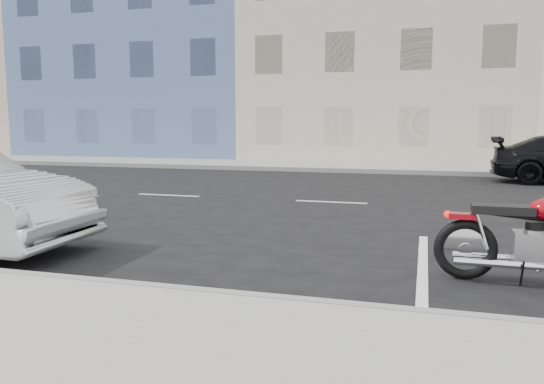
{
  "coord_description": "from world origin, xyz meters",
  "views": [
    {
      "loc": [
        -0.02,
        -11.59,
        1.76
      ],
      "look_at": [
        -2.06,
        -4.55,
        0.8
      ],
      "focal_mm": 35.0,
      "sensor_mm": 36.0,
      "label": 1
    }
  ],
  "objects": [
    {
      "name": "bldg_blue",
      "position": [
        -14.0,
        16.3,
        6.5
      ],
      "size": [
        12.0,
        12.0,
        13.0
      ],
      "primitive_type": "cube",
      "color": "#4F6594",
      "rests_on": "ground"
    },
    {
      "name": "curb_far",
      "position": [
        -5.0,
        7.0,
        0.08
      ],
      "size": [
        80.0,
        0.12,
        0.16
      ],
      "primitive_type": "cube",
      "color": "gray",
      "rests_on": "ground"
    },
    {
      "name": "ground",
      "position": [
        0.0,
        0.0,
        0.0
      ],
      "size": [
        120.0,
        120.0,
        0.0
      ],
      "primitive_type": "plane",
      "color": "black",
      "rests_on": "ground"
    },
    {
      "name": "bldg_cream",
      "position": [
        -2.0,
        16.3,
        5.75
      ],
      "size": [
        12.0,
        12.0,
        11.5
      ],
      "primitive_type": "cube",
      "color": "beige",
      "rests_on": "ground"
    },
    {
      "name": "sidewalk_far",
      "position": [
        -5.0,
        8.7,
        0.07
      ],
      "size": [
        80.0,
        3.4,
        0.15
      ],
      "primitive_type": "cube",
      "color": "gray",
      "rests_on": "ground"
    }
  ]
}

